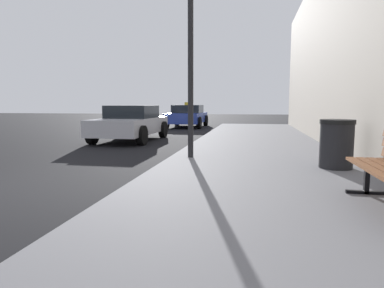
% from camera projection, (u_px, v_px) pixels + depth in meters
% --- Properties ---
extents(sidewalk, '(4.00, 32.00, 0.15)m').
position_uv_depth(sidewalk, '(266.00, 204.00, 4.19)').
color(sidewalk, slate).
rests_on(sidewalk, ground_plane).
extents(trash_bin, '(0.62, 0.62, 0.89)m').
position_uv_depth(trash_bin, '(336.00, 144.00, 6.11)').
color(trash_bin, black).
rests_on(trash_bin, sidewalk).
extents(street_lamp, '(0.36, 0.36, 4.32)m').
position_uv_depth(street_lamp, '(191.00, 19.00, 7.05)').
color(street_lamp, black).
rests_on(street_lamp, sidewalk).
extents(car_silver, '(1.95, 4.02, 1.27)m').
position_uv_depth(car_silver, '(131.00, 123.00, 12.15)').
color(car_silver, '#B7B7BF').
rests_on(car_silver, ground_plane).
extents(car_blue, '(2.03, 4.06, 1.43)m').
position_uv_depth(car_blue, '(187.00, 116.00, 19.37)').
color(car_blue, '#233899').
rests_on(car_blue, ground_plane).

